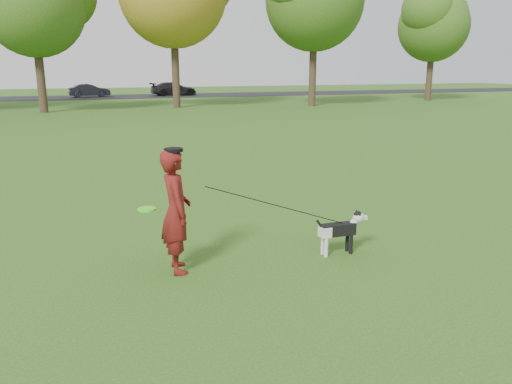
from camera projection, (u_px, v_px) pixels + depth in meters
name	position (u px, v px, depth m)	size (l,w,h in m)	color
ground	(233.00, 257.00, 7.09)	(120.00, 120.00, 0.00)	#285116
road	(104.00, 97.00, 43.75)	(120.00, 7.00, 0.02)	black
man	(176.00, 211.00, 6.43)	(0.59, 0.39, 1.63)	#5D0D14
dog	(341.00, 228.00, 7.13)	(0.83, 0.17, 0.63)	black
car_mid	(89.00, 90.00, 43.24)	(1.19, 3.42, 1.13)	black
car_right	(174.00, 89.00, 45.55)	(1.69, 4.15, 1.20)	black
man_held_items	(278.00, 206.00, 6.78)	(2.94, 0.29, 1.22)	#40FD1F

